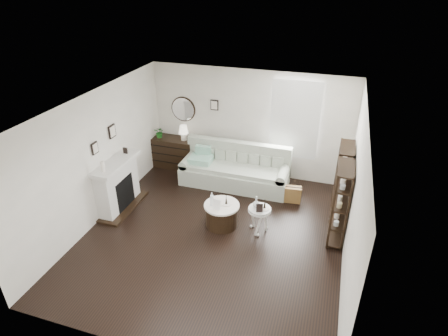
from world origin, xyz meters
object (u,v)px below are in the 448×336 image
(sofa, at_px, (235,171))
(dresser, at_px, (173,152))
(pedestal_table, at_px, (260,210))
(drum_table, at_px, (222,215))

(sofa, xyz_separation_m, dresser, (-1.86, 0.39, 0.07))
(sofa, height_order, pedestal_table, sofa)
(dresser, xyz_separation_m, pedestal_table, (2.85, -2.08, 0.10))
(sofa, relative_size, dresser, 2.15)
(sofa, xyz_separation_m, drum_table, (0.21, -1.73, -0.08))
(sofa, relative_size, pedestal_table, 4.70)
(dresser, height_order, pedestal_table, dresser)
(sofa, xyz_separation_m, pedestal_table, (0.99, -1.69, 0.17))
(sofa, height_order, drum_table, sofa)
(sofa, distance_m, dresser, 1.90)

